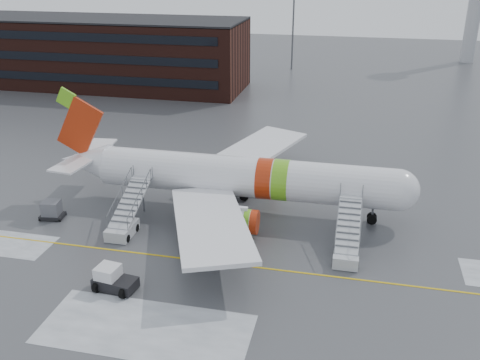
% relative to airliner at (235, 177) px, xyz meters
% --- Properties ---
extents(ground, '(260.00, 260.00, 0.00)m').
position_rel_airliner_xyz_m(ground, '(4.32, -8.82, -3.42)').
color(ground, '#494C4F').
rests_on(ground, ground).
extents(airliner, '(35.03, 32.97, 11.18)m').
position_rel_airliner_xyz_m(airliner, '(0.00, 0.00, 0.00)').
color(airliner, white).
rests_on(airliner, ground).
extents(airstair_fwd, '(2.05, 7.70, 3.48)m').
position_rel_airliner_xyz_m(airstair_fwd, '(10.89, -6.54, -2.35)').
color(airstair_fwd, silver).
rests_on(airstair_fwd, ground).
extents(airstair_aft, '(2.05, 7.70, 3.48)m').
position_rel_airliner_xyz_m(airstair_aft, '(-8.48, -6.54, -2.35)').
color(airstair_aft, '#B8BAC0').
rests_on(airstair_aft, ground).
extents(pushback_tug, '(3.33, 2.67, 1.79)m').
position_rel_airliner_xyz_m(pushback_tug, '(-5.77, -14.95, -2.62)').
color(pushback_tug, black).
rests_on(pushback_tug, ground).
extents(uld_container, '(2.30, 1.82, 1.72)m').
position_rel_airliner_xyz_m(uld_container, '(-16.28, -5.59, -2.61)').
color(uld_container, black).
rests_on(uld_container, ground).
extents(terminal_building, '(62.00, 16.11, 12.30)m').
position_rel_airliner_xyz_m(terminal_building, '(-40.68, 46.16, 2.78)').
color(terminal_building, '#3F1E16').
rests_on(terminal_building, ground).
extents(light_mast_far_n, '(1.20, 1.20, 24.25)m').
position_rel_airliner_xyz_m(light_mast_far_n, '(-3.68, 69.18, 10.42)').
color(light_mast_far_n, '#595B60').
rests_on(light_mast_far_n, ground).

